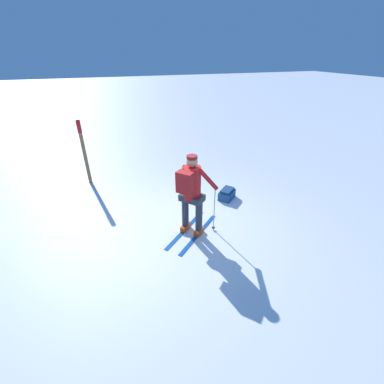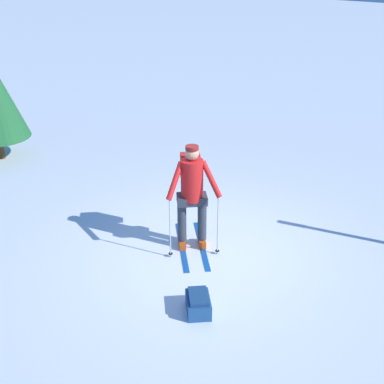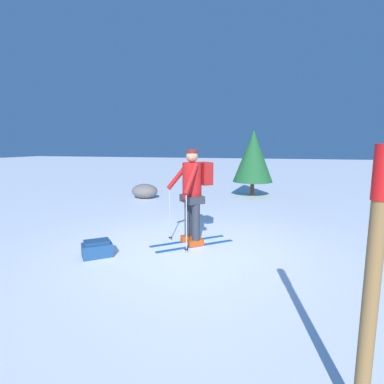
{
  "view_description": "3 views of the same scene",
  "coord_description": "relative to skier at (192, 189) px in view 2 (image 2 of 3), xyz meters",
  "views": [
    {
      "loc": [
        -1.5,
        -4.6,
        3.59
      ],
      "look_at": [
        0.06,
        -0.23,
        1.02
      ],
      "focal_mm": 24.0,
      "sensor_mm": 36.0,
      "label": 1
    },
    {
      "loc": [
        6.5,
        4.26,
        4.77
      ],
      "look_at": [
        0.06,
        -0.23,
        1.02
      ],
      "focal_mm": 50.0,
      "sensor_mm": 36.0,
      "label": 2
    },
    {
      "loc": [
        -1.44,
        5.19,
        1.9
      ],
      "look_at": [
        0.06,
        -0.23,
        1.02
      ],
      "focal_mm": 28.0,
      "sensor_mm": 36.0,
      "label": 3
    }
  ],
  "objects": [
    {
      "name": "skier",
      "position": [
        0.0,
        0.0,
        0.0
      ],
      "size": [
        1.5,
        1.39,
        1.82
      ],
      "color": "#144C9E",
      "rests_on": "ground_plane"
    },
    {
      "name": "dropped_backpack",
      "position": [
        1.42,
        1.1,
        -0.94
      ],
      "size": [
        0.59,
        0.57,
        0.29
      ],
      "color": "navy",
      "rests_on": "ground_plane"
    },
    {
      "name": "ground_plane",
      "position": [
        -0.04,
        0.25,
        -1.07
      ],
      "size": [
        80.0,
        80.0,
        0.0
      ],
      "primitive_type": "plane",
      "color": "white"
    }
  ]
}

